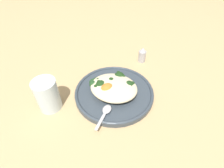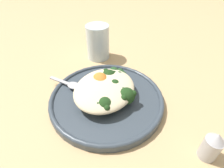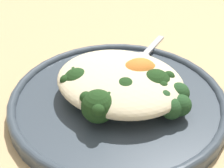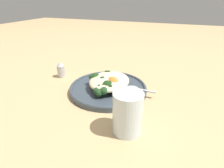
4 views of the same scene
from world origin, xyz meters
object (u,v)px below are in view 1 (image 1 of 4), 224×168
at_px(plate, 114,92).
at_px(kale_tuft, 96,83).
at_px(broccoli_stalk_2, 118,80).
at_px(broccoli_stalk_4, 106,85).
at_px(quinoa_mound, 114,88).
at_px(sweet_potato_chunk_1, 107,89).
at_px(spoon, 106,112).
at_px(broccoli_stalk_1, 121,88).
at_px(sweet_potato_chunk_0, 102,92).
at_px(broccoli_stalk_5, 101,87).
at_px(water_glass, 47,95).
at_px(salt_shaker, 142,55).
at_px(broccoli_stalk_3, 111,85).
at_px(broccoli_stalk_0, 127,87).

relative_size(plate, kale_tuft, 5.90).
distance_m(broccoli_stalk_2, broccoli_stalk_4, 0.05).
bearing_deg(quinoa_mound, broccoli_stalk_2, -86.01).
bearing_deg(kale_tuft, sweet_potato_chunk_1, 156.51).
relative_size(quinoa_mound, sweet_potato_chunk_1, 3.15).
height_order(broccoli_stalk_2, spoon, broccoli_stalk_2).
distance_m(broccoli_stalk_1, sweet_potato_chunk_0, 0.07).
xyz_separation_m(broccoli_stalk_4, broccoli_stalk_5, (0.01, 0.02, 0.00)).
bearing_deg(water_glass, salt_shaker, -121.82).
relative_size(broccoli_stalk_2, broccoli_stalk_3, 1.24).
relative_size(quinoa_mound, broccoli_stalk_2, 1.31).
distance_m(quinoa_mound, broccoli_stalk_5, 0.05).
xyz_separation_m(broccoli_stalk_3, sweet_potato_chunk_0, (0.02, 0.04, -0.00)).
height_order(sweet_potato_chunk_0, salt_shaker, salt_shaker).
xyz_separation_m(quinoa_mound, sweet_potato_chunk_1, (0.02, 0.02, 0.00)).
bearing_deg(salt_shaker, broccoli_stalk_4, 72.67).
bearing_deg(broccoli_stalk_1, water_glass, 152.61).
bearing_deg(broccoli_stalk_2, kale_tuft, 121.98).
relative_size(plate, broccoli_stalk_0, 3.18).
distance_m(kale_tuft, spoon, 0.13).
bearing_deg(kale_tuft, salt_shaker, -115.63).
bearing_deg(broccoli_stalk_5, spoon, 150.07).
xyz_separation_m(kale_tuft, salt_shaker, (-0.12, -0.24, -0.00)).
height_order(broccoli_stalk_5, kale_tuft, broccoli_stalk_5).
height_order(broccoli_stalk_4, spoon, broccoli_stalk_4).
relative_size(broccoli_stalk_2, spoon, 1.26).
xyz_separation_m(broccoli_stalk_0, spoon, (0.03, 0.12, -0.01)).
bearing_deg(sweet_potato_chunk_0, water_glass, 30.65).
xyz_separation_m(broccoli_stalk_1, spoon, (0.01, 0.11, -0.01)).
bearing_deg(kale_tuft, spoon, 128.64).
xyz_separation_m(quinoa_mound, broccoli_stalk_2, (0.00, -0.04, -0.00)).
bearing_deg(spoon, sweet_potato_chunk_1, -159.95).
bearing_deg(sweet_potato_chunk_0, broccoli_stalk_1, -139.60).
xyz_separation_m(broccoli_stalk_2, water_glass, (0.18, 0.17, 0.02)).
relative_size(plate, quinoa_mound, 1.71).
relative_size(broccoli_stalk_0, broccoli_stalk_5, 1.08).
relative_size(broccoli_stalk_1, broccoli_stalk_4, 1.37).
distance_m(broccoli_stalk_2, broccoli_stalk_3, 0.04).
height_order(broccoli_stalk_1, sweet_potato_chunk_1, sweet_potato_chunk_1).
bearing_deg(broccoli_stalk_4, broccoli_stalk_1, -113.85).
relative_size(broccoli_stalk_0, broccoli_stalk_4, 1.23).
bearing_deg(broccoli_stalk_0, quinoa_mound, 157.39).
bearing_deg(water_glass, broccoli_stalk_3, -142.33).
bearing_deg(broccoli_stalk_3, broccoli_stalk_4, 89.09).
height_order(broccoli_stalk_3, broccoli_stalk_4, broccoli_stalk_3).
relative_size(broccoli_stalk_5, kale_tuft, 1.72).
bearing_deg(broccoli_stalk_3, kale_tuft, 82.52).
distance_m(broccoli_stalk_0, broccoli_stalk_4, 0.08).
relative_size(broccoli_stalk_3, kale_tuft, 2.12).
xyz_separation_m(broccoli_stalk_2, sweet_potato_chunk_1, (0.02, 0.06, 0.01)).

